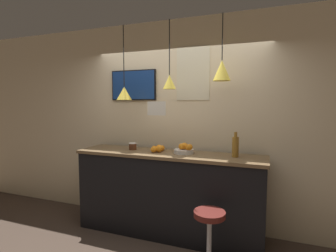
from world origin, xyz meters
TOP-DOWN VIEW (x-y plane):
  - back_wall at (0.00, 1.02)m, footprint 8.00×0.06m
  - service_counter at (0.00, 0.62)m, footprint 2.47×0.58m
  - bar_stool at (0.67, 0.07)m, footprint 0.38×0.38m
  - fruit_bowl at (0.21, 0.66)m, footprint 0.26×0.26m
  - orange_pile at (-0.16, 0.65)m, footprint 0.17×0.26m
  - juice_bottle at (0.85, 0.66)m, footprint 0.08×0.08m
  - spread_jar at (-0.54, 0.66)m, footprint 0.11×0.11m
  - pendant_lamp_left at (-0.67, 0.67)m, footprint 0.21×0.21m
  - pendant_lamp_middle at (0.00, 0.67)m, footprint 0.17×0.17m
  - pendant_lamp_right at (0.67, 0.67)m, footprint 0.21×0.21m
  - mounted_tv at (-0.68, 0.96)m, footprint 0.72×0.04m
  - hanging_menu_board at (-0.07, 0.41)m, footprint 0.24×0.01m
  - wall_poster at (0.23, 0.98)m, footprint 0.46×0.01m

SIDE VIEW (x-z plane):
  - bar_stool at x=0.67m, z-range 0.10..0.72m
  - service_counter at x=0.00m, z-range 0.00..1.10m
  - orange_pile at x=-0.16m, z-range 1.09..1.18m
  - spread_jar at x=-0.54m, z-range 1.10..1.19m
  - fruit_bowl at x=0.21m, z-range 1.08..1.22m
  - juice_bottle at x=0.85m, z-range 1.07..1.38m
  - back_wall at x=0.00m, z-range 0.00..2.90m
  - hanging_menu_board at x=-0.07m, z-range 1.59..1.76m
  - pendant_lamp_left at x=-0.67m, z-range 1.37..2.39m
  - mounted_tv at x=-0.68m, z-range 1.78..2.23m
  - pendant_lamp_middle at x=0.00m, z-range 1.58..2.46m
  - pendant_lamp_right at x=0.67m, z-range 1.74..2.53m
  - wall_poster at x=0.23m, z-range 1.78..2.51m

